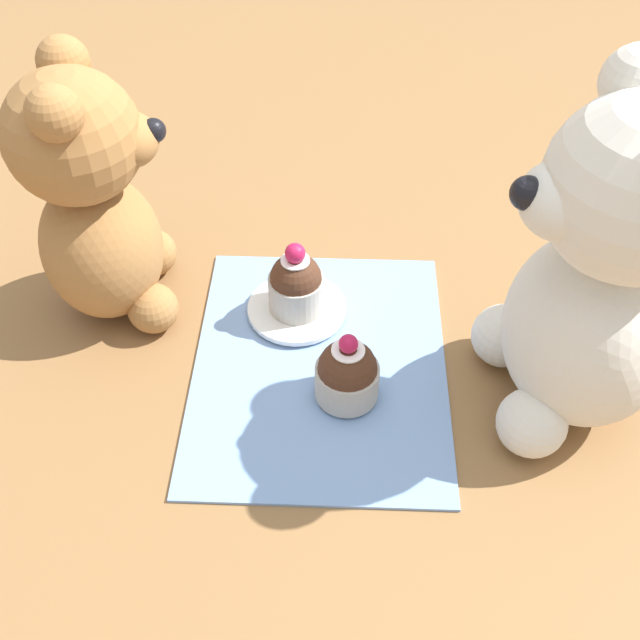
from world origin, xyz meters
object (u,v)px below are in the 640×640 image
at_px(teddy_bear_cream, 601,276).
at_px(saucer_plate, 297,308).
at_px(cupcake_near_cream_bear, 347,373).
at_px(teddy_bear_tan, 95,201).
at_px(cupcake_near_tan_bear, 296,284).

relative_size(teddy_bear_cream, saucer_plate, 3.15).
bearing_deg(cupcake_near_cream_bear, teddy_bear_tan, -116.78).
bearing_deg(cupcake_near_tan_bear, teddy_bear_tan, -94.33).
bearing_deg(cupcake_near_tan_bear, teddy_bear_cream, 68.87).
height_order(saucer_plate, cupcake_near_tan_bear, cupcake_near_tan_bear).
bearing_deg(cupcake_near_cream_bear, saucer_plate, -153.82).
bearing_deg(saucer_plate, teddy_bear_cream, 68.87).
distance_m(teddy_bear_cream, cupcake_near_tan_bear, 0.25).
xyz_separation_m(saucer_plate, cupcake_near_tan_bear, (0.00, -0.00, 0.03)).
bearing_deg(teddy_bear_tan, teddy_bear_cream, -115.24).
bearing_deg(teddy_bear_tan, cupcake_near_cream_bear, -127.78).
xyz_separation_m(teddy_bear_cream, cupcake_near_cream_bear, (0.01, -0.17, -0.10)).
height_order(teddy_bear_cream, cupcake_near_cream_bear, teddy_bear_cream).
bearing_deg(cupcake_near_tan_bear, saucer_plate, 90.00).
distance_m(cupcake_near_cream_bear, cupcake_near_tan_bear, 0.10).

